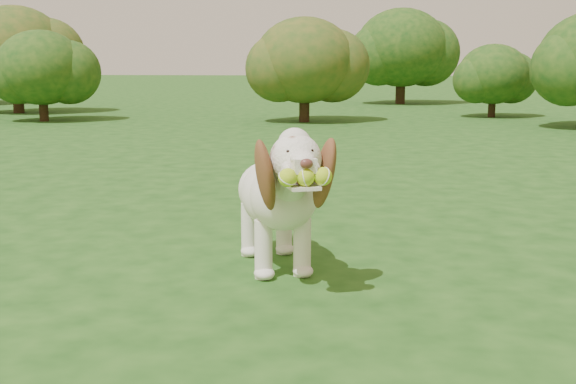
# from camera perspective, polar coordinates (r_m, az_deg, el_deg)

# --- Properties ---
(ground) EXTENTS (80.00, 80.00, 0.00)m
(ground) POSITION_cam_1_polar(r_m,az_deg,el_deg) (3.71, -2.85, -4.67)
(ground) COLOR #184212
(ground) RESTS_ON ground
(dog) EXTENTS (0.59, 1.05, 0.69)m
(dog) POSITION_cam_1_polar(r_m,az_deg,el_deg) (3.29, -0.80, 0.01)
(dog) COLOR white
(dog) RESTS_ON ground
(shrub_a) EXTENTS (1.37, 1.37, 1.42)m
(shrub_a) POSITION_cam_1_polar(r_m,az_deg,el_deg) (12.03, -18.92, 9.27)
(shrub_a) COLOR #382314
(shrub_a) RESTS_ON ground
(shrub_b) EXTENTS (1.55, 1.55, 1.61)m
(shrub_b) POSITION_cam_1_polar(r_m,az_deg,el_deg) (11.27, 1.31, 10.36)
(shrub_b) COLOR #382314
(shrub_b) RESTS_ON ground
(shrub_i) EXTENTS (1.98, 1.98, 2.05)m
(shrub_i) POSITION_cam_1_polar(r_m,az_deg,el_deg) (16.06, 8.96, 11.20)
(shrub_i) COLOR #382314
(shrub_i) RESTS_ON ground
(shrub_e) EXTENTS (1.85, 1.85, 1.92)m
(shrub_e) POSITION_cam_1_polar(r_m,az_deg,el_deg) (14.05, -20.77, 10.45)
(shrub_e) COLOR #382314
(shrub_e) RESTS_ON ground
(shrub_c) EXTENTS (1.18, 1.18, 1.22)m
(shrub_c) POSITION_cam_1_polar(r_m,az_deg,el_deg) (12.68, 15.93, 8.94)
(shrub_c) COLOR #382314
(shrub_c) RESTS_ON ground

